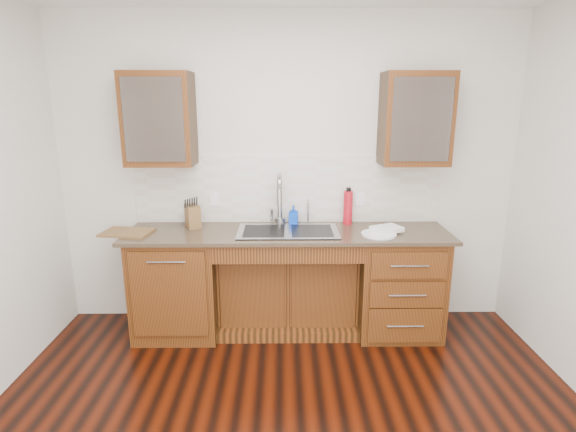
{
  "coord_description": "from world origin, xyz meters",
  "views": [
    {
      "loc": [
        -0.04,
        -2.18,
        1.98
      ],
      "look_at": [
        0.0,
        1.4,
        1.05
      ],
      "focal_mm": 28.0,
      "sensor_mm": 36.0,
      "label": 1
    }
  ],
  "objects_px": {
    "cutting_board": "(127,232)",
    "knife_block": "(193,216)",
    "plate": "(379,234)",
    "soap_bottle": "(294,215)",
    "water_bottle": "(348,208)"
  },
  "relations": [
    {
      "from": "knife_block",
      "to": "cutting_board",
      "type": "height_order",
      "value": "knife_block"
    },
    {
      "from": "cutting_board",
      "to": "knife_block",
      "type": "bearing_deg",
      "value": 20.16
    },
    {
      "from": "knife_block",
      "to": "cutting_board",
      "type": "relative_size",
      "value": 0.49
    },
    {
      "from": "plate",
      "to": "knife_block",
      "type": "relative_size",
      "value": 1.48
    },
    {
      "from": "plate",
      "to": "cutting_board",
      "type": "bearing_deg",
      "value": 178.0
    },
    {
      "from": "water_bottle",
      "to": "plate",
      "type": "bearing_deg",
      "value": -58.53
    },
    {
      "from": "soap_bottle",
      "to": "cutting_board",
      "type": "bearing_deg",
      "value": -161.87
    },
    {
      "from": "water_bottle",
      "to": "knife_block",
      "type": "bearing_deg",
      "value": -176.55
    },
    {
      "from": "water_bottle",
      "to": "knife_block",
      "type": "relative_size",
      "value": 1.54
    },
    {
      "from": "soap_bottle",
      "to": "plate",
      "type": "xyz_separation_m",
      "value": [
        0.69,
        -0.35,
        -0.08
      ]
    },
    {
      "from": "soap_bottle",
      "to": "knife_block",
      "type": "height_order",
      "value": "knife_block"
    },
    {
      "from": "plate",
      "to": "cutting_board",
      "type": "relative_size",
      "value": 0.73
    },
    {
      "from": "soap_bottle",
      "to": "cutting_board",
      "type": "relative_size",
      "value": 0.43
    },
    {
      "from": "knife_block",
      "to": "cutting_board",
      "type": "xyz_separation_m",
      "value": [
        -0.51,
        -0.19,
        -0.09
      ]
    },
    {
      "from": "plate",
      "to": "cutting_board",
      "type": "xyz_separation_m",
      "value": [
        -2.07,
        0.07,
        0.0
      ]
    }
  ]
}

